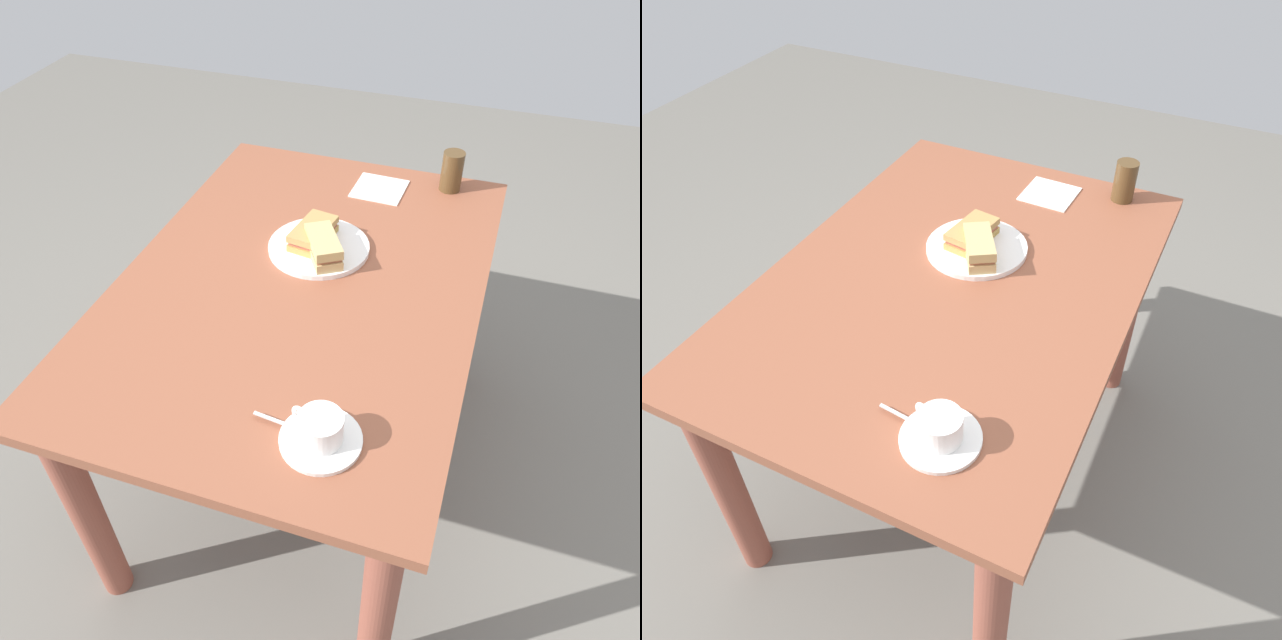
% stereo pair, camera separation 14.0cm
% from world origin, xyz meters
% --- Properties ---
extents(ground_plane, '(6.00, 6.00, 0.00)m').
position_xyz_m(ground_plane, '(0.00, 0.00, 0.00)').
color(ground_plane, slate).
extents(dining_table, '(1.27, 0.88, 0.75)m').
position_xyz_m(dining_table, '(0.00, 0.00, 0.61)').
color(dining_table, brown).
rests_on(dining_table, ground_plane).
extents(sandwich_plate, '(0.27, 0.27, 0.01)m').
position_xyz_m(sandwich_plate, '(-0.14, 0.00, 0.76)').
color(sandwich_plate, white).
rests_on(sandwich_plate, dining_table).
extents(sandwich_front, '(0.16, 0.10, 0.05)m').
position_xyz_m(sandwich_front, '(-0.15, -0.02, 0.79)').
color(sandwich_front, '#B38E47').
rests_on(sandwich_front, sandwich_plate).
extents(sandwich_back, '(0.16, 0.13, 0.06)m').
position_xyz_m(sandwich_back, '(-0.09, 0.03, 0.80)').
color(sandwich_back, tan).
rests_on(sandwich_back, sandwich_plate).
extents(coffee_saucer, '(0.16, 0.16, 0.01)m').
position_xyz_m(coffee_saucer, '(0.46, 0.20, 0.76)').
color(coffee_saucer, white).
rests_on(coffee_saucer, dining_table).
extents(coffee_cup, '(0.09, 0.11, 0.06)m').
position_xyz_m(coffee_cup, '(0.46, 0.20, 0.80)').
color(coffee_cup, white).
rests_on(coffee_cup, coffee_saucer).
extents(spoon, '(0.02, 0.10, 0.01)m').
position_xyz_m(spoon, '(0.45, 0.12, 0.77)').
color(spoon, silver).
rests_on(spoon, coffee_saucer).
extents(napkin, '(0.16, 0.16, 0.00)m').
position_xyz_m(napkin, '(-0.49, 0.08, 0.76)').
color(napkin, white).
rests_on(napkin, dining_table).
extents(drinking_glass, '(0.06, 0.06, 0.12)m').
position_xyz_m(drinking_glass, '(-0.55, 0.28, 0.81)').
color(drinking_glass, '#523B20').
rests_on(drinking_glass, dining_table).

